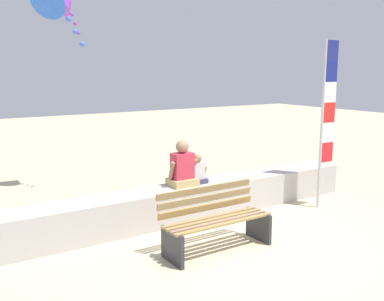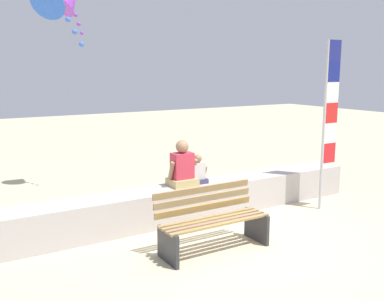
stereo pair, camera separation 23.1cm
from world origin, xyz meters
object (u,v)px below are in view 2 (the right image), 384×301
object	(u,v)px
flag_banner	(329,113)
park_bench	(212,221)
person_adult	(182,168)
person_child	(198,172)

from	to	relation	value
flag_banner	park_bench	bearing A→B (deg)	-169.59
person_adult	person_child	xyz separation A→B (m)	(0.31, 0.00, -0.11)
park_bench	person_child	bearing A→B (deg)	65.62
park_bench	person_adult	world-z (taller)	person_adult
park_bench	person_adult	bearing A→B (deg)	77.13
flag_banner	person_adult	bearing A→B (deg)	161.33
park_bench	person_child	world-z (taller)	person_child
park_bench	flag_banner	bearing A→B (deg)	10.41
person_child	flag_banner	size ratio (longest dim) A/B	0.17
person_child	flag_banner	bearing A→B (deg)	-21.07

